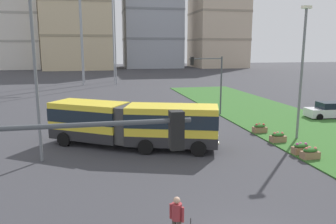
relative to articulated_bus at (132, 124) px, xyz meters
name	(u,v)px	position (x,y,z in m)	size (l,w,h in m)	color
articulated_bus	(132,124)	(0.00, 0.00, 0.00)	(11.60, 7.31, 3.00)	yellow
car_white_van	(330,110)	(19.82, 5.47, -0.90)	(4.54, 2.34, 1.58)	silver
pedestrian_crossing	(177,217)	(0.28, -11.88, -0.65)	(0.44, 0.44, 1.74)	#4C4238
flower_planter_2	(310,153)	(10.38, -5.00, -1.23)	(1.10, 0.56, 0.74)	#937051
flower_planter_3	(301,148)	(10.38, -4.05, -1.23)	(1.10, 0.56, 0.74)	#937051
flower_planter_4	(278,137)	(10.38, -1.26, -1.23)	(1.10, 0.56, 0.74)	#937051
flower_planter_5	(260,128)	(10.38, 1.51, -1.23)	(1.10, 0.56, 0.74)	#937051
traffic_light_near_left	(53,199)	(-3.20, -15.79, 2.22)	(4.40, 0.28, 5.53)	#474C51
traffic_light_far_right	(211,75)	(8.88, 9.21, 2.39)	(3.45, 0.28, 5.91)	#474C51
streetlight_left	(35,70)	(-5.71, -1.78, 3.86)	(0.70, 0.28, 10.13)	slate
streetlight_median	(302,69)	(12.28, -0.69, 3.63)	(0.70, 0.28, 9.66)	slate
apartment_tower_west	(12,2)	(-27.21, 94.38, 19.26)	(16.54, 15.25, 41.78)	silver
apartment_tower_eastcentre	(218,14)	(39.45, 89.61, 16.42)	(16.99, 18.23, 36.10)	#C6B299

